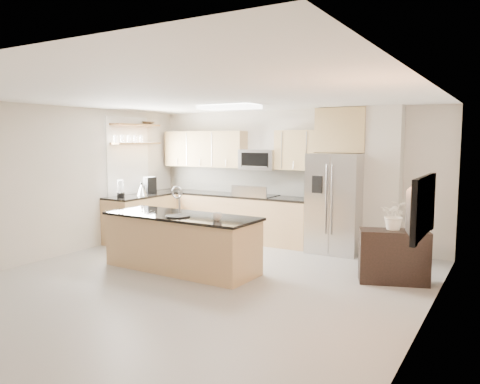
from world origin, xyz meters
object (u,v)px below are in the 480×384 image
Objects in this scene: cup at (217,216)px; blender at (121,190)px; bowl at (148,123)px; credenza at (394,257)px; refrigerator at (336,203)px; range at (256,218)px; island at (181,242)px; coffee_maker at (150,186)px; flower_vase at (395,207)px; television at (412,206)px; microwave at (259,160)px; platter at (178,216)px; kettle at (142,189)px.

cup is 2.96m from blender.
credenza is at bearing -8.81° from bowl.
range is at bearing 178.40° from refrigerator.
island reaches higher than credenza.
blender is 0.84m from coffee_maker.
range is at bearing 135.03° from credenza.
island is 2.68× the size of credenza.
range is 3.36× the size of coffee_maker.
cup reaches higher than credenza.
bowl is at bearing 131.64° from coffee_maker.
television is (0.54, -1.77, 0.28)m from flower_vase.
microwave is 3.57m from credenza.
refrigerator is at bearing 7.73° from bowl.
flower_vase is (2.99, 1.02, 0.64)m from island.
microwave is 2.24× the size of coffee_maker.
island is at bearing -161.10° from flower_vase.
island is 3.94× the size of flower_vase.
microwave is at bearing 91.16° from platter.
kettle is 0.24× the size of television.
platter is 1.41× the size of kettle.
microwave is 3.36m from flower_vase.
island reaches higher than cup.
microwave reaches higher than television.
credenza is (3.00, 0.99, -0.06)m from island.
coffee_maker is (-2.09, -0.88, -0.55)m from microwave.
range is 0.45× the size of island.
credenza is 0.70m from flower_vase.
range is 1.16m from microwave.
kettle is (-2.08, 1.49, 0.16)m from platter.
cup is at bearing -27.61° from kettle.
refrigerator is at bearing 31.04° from television.
television is at bearing -72.91° from flower_vase.
refrigerator is at bearing 22.51° from blender.
platter is at bearing -122.59° from refrigerator.
coffee_maker reaches higher than cup.
platter is 0.34× the size of television.
credenza is at bearing -24.98° from range.
microwave is 2.43m from kettle.
island is 2.28m from blender.
coffee_maker reaches higher than range.
refrigerator is 2.78× the size of flower_vase.
range is 1.50× the size of microwave.
cup is (-2.24, -1.13, 0.55)m from credenza.
blender is at bearing 161.84° from cup.
range is 4.42× the size of kettle.
cup is 3.84m from bowl.
credenza is 5.10m from blender.
television reaches higher than blender.
credenza is at bearing 2.35° from blender.
range is 3.13× the size of platter.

